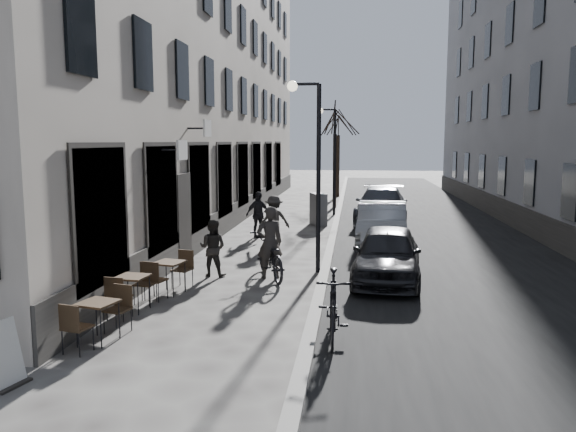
% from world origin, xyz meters
% --- Properties ---
extents(ground, '(120.00, 120.00, 0.00)m').
position_xyz_m(ground, '(0.00, 0.00, 0.00)').
color(ground, '#383533').
rests_on(ground, ground).
extents(road, '(7.30, 60.00, 0.00)m').
position_xyz_m(road, '(3.85, 16.00, 0.00)').
color(road, black).
rests_on(road, ground).
extents(kerb, '(0.25, 60.00, 0.12)m').
position_xyz_m(kerb, '(0.20, 16.00, 0.06)').
color(kerb, slate).
rests_on(kerb, ground).
extents(building_left, '(4.00, 35.00, 16.00)m').
position_xyz_m(building_left, '(-6.00, 16.50, 8.00)').
color(building_left, gray).
rests_on(building_left, ground).
extents(building_right, '(4.00, 35.00, 16.00)m').
position_xyz_m(building_right, '(9.50, 16.50, 8.00)').
color(building_right, slate).
rests_on(building_right, ground).
extents(streetlamp_near, '(0.90, 0.28, 5.09)m').
position_xyz_m(streetlamp_near, '(-0.17, 6.00, 3.16)').
color(streetlamp_near, black).
rests_on(streetlamp_near, ground).
extents(streetlamp_far, '(0.90, 0.28, 5.09)m').
position_xyz_m(streetlamp_far, '(-0.17, 18.00, 3.16)').
color(streetlamp_far, black).
rests_on(streetlamp_far, ground).
extents(tree_near, '(2.40, 2.40, 5.70)m').
position_xyz_m(tree_near, '(-0.10, 21.00, 4.66)').
color(tree_near, black).
rests_on(tree_near, ground).
extents(tree_far, '(2.40, 2.40, 5.70)m').
position_xyz_m(tree_far, '(-0.10, 27.00, 4.66)').
color(tree_far, black).
rests_on(tree_far, ground).
extents(bistro_set_a, '(0.74, 1.51, 0.86)m').
position_xyz_m(bistro_set_a, '(-3.49, 0.20, 0.44)').
color(bistro_set_a, black).
rests_on(bistro_set_a, ground).
extents(bistro_set_b, '(0.68, 1.53, 0.88)m').
position_xyz_m(bistro_set_b, '(-3.61, 2.04, 0.45)').
color(bistro_set_b, black).
rests_on(bistro_set_b, ground).
extents(bistro_set_c, '(0.78, 1.57, 0.90)m').
position_xyz_m(bistro_set_c, '(-3.28, 3.42, 0.46)').
color(bistro_set_c, black).
rests_on(bistro_set_c, ground).
extents(sign_board, '(0.45, 0.60, 0.96)m').
position_xyz_m(sign_board, '(-4.01, -1.68, 0.39)').
color(sign_board, black).
rests_on(sign_board, ground).
extents(utility_cabinet, '(0.81, 1.02, 1.35)m').
position_xyz_m(utility_cabinet, '(-0.55, 14.67, 0.67)').
color(utility_cabinet, '#5B5B5D').
rests_on(utility_cabinet, ground).
extents(bicycle, '(1.57, 2.31, 1.15)m').
position_xyz_m(bicycle, '(-1.19, 5.16, 0.57)').
color(bicycle, black).
rests_on(bicycle, ground).
extents(cyclist_rider, '(0.81, 0.69, 1.88)m').
position_xyz_m(cyclist_rider, '(-1.19, 5.16, 0.94)').
color(cyclist_rider, '#272422').
rests_on(cyclist_rider, ground).
extents(pedestrian_near, '(0.80, 0.66, 1.50)m').
position_xyz_m(pedestrian_near, '(-2.72, 5.25, 0.75)').
color(pedestrian_near, black).
rests_on(pedestrian_near, ground).
extents(pedestrian_mid, '(1.24, 0.96, 1.69)m').
position_xyz_m(pedestrian_mid, '(-1.76, 9.91, 0.84)').
color(pedestrian_mid, '#2C2A27').
rests_on(pedestrian_mid, ground).
extents(pedestrian_far, '(1.01, 0.97, 1.69)m').
position_xyz_m(pedestrian_far, '(-2.55, 11.29, 0.85)').
color(pedestrian_far, black).
rests_on(pedestrian_far, ground).
extents(car_near, '(2.01, 4.21, 1.39)m').
position_xyz_m(car_near, '(1.80, 5.24, 0.69)').
color(car_near, black).
rests_on(car_near, ground).
extents(car_mid, '(1.81, 4.57, 1.48)m').
position_xyz_m(car_mid, '(1.89, 10.02, 0.74)').
color(car_mid, gray).
rests_on(car_mid, ground).
extents(car_far, '(2.58, 5.46, 1.54)m').
position_xyz_m(car_far, '(2.13, 15.42, 0.77)').
color(car_far, '#31343A').
rests_on(car_far, ground).
extents(moped, '(0.64, 2.05, 1.22)m').
position_xyz_m(moped, '(0.61, 0.84, 0.61)').
color(moped, black).
rests_on(moped, ground).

